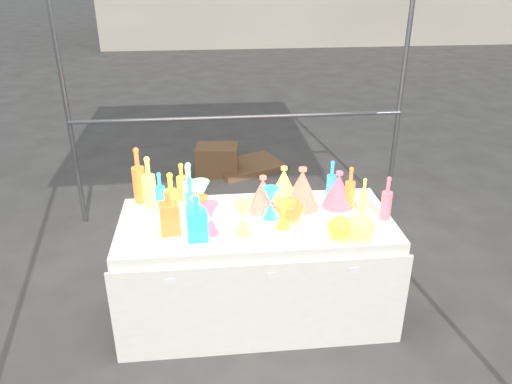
{
  "coord_description": "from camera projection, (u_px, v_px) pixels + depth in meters",
  "views": [
    {
      "loc": [
        -0.3,
        -2.87,
        2.33
      ],
      "look_at": [
        0.0,
        0.0,
        0.95
      ],
      "focal_mm": 35.0,
      "sensor_mm": 36.0,
      "label": 1
    }
  ],
  "objects": [
    {
      "name": "lampshade_2",
      "position": [
        338.0,
        189.0,
        3.41
      ],
      "size": [
        0.24,
        0.24,
        0.26
      ],
      "primitive_type": null,
      "rotation": [
        0.0,
        0.0,
        -0.11
      ],
      "color": "#2020BA",
      "rests_on": "display_table"
    },
    {
      "name": "cardboard_box_closed",
      "position": [
        217.0,
        160.0,
        5.77
      ],
      "size": [
        0.51,
        0.4,
        0.35
      ],
      "primitive_type": "cube",
      "rotation": [
        0.0,
        0.0,
        -0.11
      ],
      "color": "olive",
      "rests_on": "ground"
    },
    {
      "name": "bottle_9",
      "position": [
        350.0,
        188.0,
        3.38
      ],
      "size": [
        0.07,
        0.07,
        0.3
      ],
      "primitive_type": null,
      "rotation": [
        0.0,
        0.0,
        0.08
      ],
      "color": "orange",
      "rests_on": "display_table"
    },
    {
      "name": "bottle_1",
      "position": [
        160.0,
        192.0,
        3.32
      ],
      "size": [
        0.09,
        0.09,
        0.29
      ],
      "primitive_type": null,
      "rotation": [
        0.0,
        0.0,
        0.33
      ],
      "color": "#177F2D",
      "rests_on": "display_table"
    },
    {
      "name": "hourglass_1",
      "position": [
        211.0,
        218.0,
        3.08
      ],
      "size": [
        0.12,
        0.12,
        0.21
      ],
      "primitive_type": null,
      "rotation": [
        0.0,
        0.0,
        -0.11
      ],
      "color": "#2020BA",
      "rests_on": "display_table"
    },
    {
      "name": "display_table",
      "position": [
        256.0,
        268.0,
        3.44
      ],
      "size": [
        1.84,
        0.83,
        0.75
      ],
      "color": "white",
      "rests_on": "ground"
    },
    {
      "name": "lampshade_1",
      "position": [
        302.0,
        188.0,
        3.39
      ],
      "size": [
        0.29,
        0.29,
        0.29
      ],
      "primitive_type": null,
      "rotation": [
        0.0,
        0.0,
        -0.2
      ],
      "color": "yellow",
      "rests_on": "display_table"
    },
    {
      "name": "bottle_0",
      "position": [
        182.0,
        182.0,
        3.49
      ],
      "size": [
        0.08,
        0.08,
        0.28
      ],
      "primitive_type": null,
      "rotation": [
        0.0,
        0.0,
        0.07
      ],
      "color": "red",
      "rests_on": "display_table"
    },
    {
      "name": "hourglass_5",
      "position": [
        271.0,
        203.0,
        3.26
      ],
      "size": [
        0.12,
        0.12,
        0.22
      ],
      "primitive_type": null,
      "rotation": [
        0.0,
        0.0,
        -0.15
      ],
      "color": "#177F2D",
      "rests_on": "display_table"
    },
    {
      "name": "globe_1",
      "position": [
        360.0,
        228.0,
        3.04
      ],
      "size": [
        0.23,
        0.23,
        0.14
      ],
      "primitive_type": null,
      "rotation": [
        0.0,
        0.0,
        -0.37
      ],
      "color": "#137677",
      "rests_on": "display_table"
    },
    {
      "name": "hourglass_3",
      "position": [
        201.0,
        198.0,
        3.29
      ],
      "size": [
        0.15,
        0.15,
        0.25
      ],
      "primitive_type": null,
      "rotation": [
        0.0,
        0.0,
        -0.31
      ],
      "color": "#D82B81",
      "rests_on": "display_table"
    },
    {
      "name": "hourglass_4",
      "position": [
        283.0,
        214.0,
        3.15
      ],
      "size": [
        0.1,
        0.1,
        0.19
      ],
      "primitive_type": null,
      "rotation": [
        0.0,
        0.0,
        0.0
      ],
      "color": "red",
      "rests_on": "display_table"
    },
    {
      "name": "hourglass_0",
      "position": [
        200.0,
        214.0,
        3.11
      ],
      "size": [
        0.14,
        0.14,
        0.23
      ],
      "primitive_type": null,
      "rotation": [
        0.0,
        0.0,
        0.33
      ],
      "color": "orange",
      "rests_on": "display_table"
    },
    {
      "name": "bottle_3",
      "position": [
        188.0,
        184.0,
        3.45
      ],
      "size": [
        0.08,
        0.08,
        0.28
      ],
      "primitive_type": null,
      "rotation": [
        0.0,
        0.0,
        -0.08
      ],
      "color": "#2020BA",
      "rests_on": "display_table"
    },
    {
      "name": "ground",
      "position": [
        256.0,
        310.0,
        3.61
      ],
      "size": [
        80.0,
        80.0,
        0.0
      ],
      "primitive_type": "plane",
      "color": "#5D5A56",
      "rests_on": "ground"
    },
    {
      "name": "bottle_5",
      "position": [
        189.0,
        190.0,
        3.23
      ],
      "size": [
        0.11,
        0.11,
        0.39
      ],
      "primitive_type": null,
      "rotation": [
        0.0,
        0.0,
        -0.37
      ],
      "color": "#D82B81",
      "rests_on": "display_table"
    },
    {
      "name": "bottle_11",
      "position": [
        364.0,
        195.0,
        3.33
      ],
      "size": [
        0.06,
        0.06,
        0.25
      ],
      "primitive_type": null,
      "rotation": [
        0.0,
        0.0,
        -0.14
      ],
      "color": "#137677",
      "rests_on": "display_table"
    },
    {
      "name": "bottle_4",
      "position": [
        149.0,
        182.0,
        3.37
      ],
      "size": [
        0.12,
        0.12,
        0.37
      ],
      "primitive_type": null,
      "rotation": [
        0.0,
        0.0,
        -0.4
      ],
      "color": "#137677",
      "rests_on": "display_table"
    },
    {
      "name": "bottle_10",
      "position": [
        387.0,
        198.0,
        3.23
      ],
      "size": [
        0.08,
        0.08,
        0.3
      ],
      "primitive_type": null,
      "rotation": [
        0.0,
        0.0,
        -0.29
      ],
      "color": "#2020BA",
      "rests_on": "display_table"
    },
    {
      "name": "lampshade_0",
      "position": [
        263.0,
        193.0,
        3.36
      ],
      "size": [
        0.27,
        0.27,
        0.25
      ],
      "primitive_type": null,
      "rotation": [
        0.0,
        0.0,
        0.36
      ],
      "color": "yellow",
      "rests_on": "display_table"
    },
    {
      "name": "cardboard_box_flat",
      "position": [
        248.0,
        166.0,
        5.97
      ],
      "size": [
        0.96,
        0.84,
        0.07
      ],
      "primitive_type": "cube",
      "rotation": [
        0.0,
        0.0,
        0.41
      ],
      "color": "olive",
      "rests_on": "ground"
    },
    {
      "name": "globe_2",
      "position": [
        290.0,
        210.0,
        3.26
      ],
      "size": [
        0.23,
        0.23,
        0.14
      ],
      "primitive_type": null,
      "rotation": [
        0.0,
        0.0,
        -0.35
      ],
      "color": "orange",
      "rests_on": "display_table"
    },
    {
      "name": "bottle_6",
      "position": [
        171.0,
        196.0,
        3.22
      ],
      "size": [
        0.1,
        0.1,
        0.33
      ],
      "primitive_type": null,
      "rotation": [
        0.0,
        0.0,
        0.26
      ],
      "color": "red",
      "rests_on": "display_table"
    },
    {
      "name": "bottle_8",
      "position": [
        331.0,
        181.0,
        3.47
      ],
      "size": [
        0.08,
        0.08,
        0.3
      ],
      "primitive_type": null,
      "rotation": [
        0.0,
        0.0,
        0.15
      ],
      "color": "#177F2D",
      "rests_on": "display_table"
    },
    {
      "name": "decanter_1",
      "position": [
        169.0,
        212.0,
        3.07
      ],
      "size": [
        0.14,
        0.14,
        0.29
      ],
      "primitive_type": null,
      "rotation": [
        0.0,
        0.0,
        0.16
      ],
      "color": "orange",
      "rests_on": "display_table"
    },
    {
      "name": "decanter_2",
      "position": [
        197.0,
        217.0,
        3.01
      ],
      "size": [
        0.13,
        0.13,
        0.29
      ],
      "primitive_type": null,
      "rotation": [
        0.0,
        0.0,
        0.05
      ],
      "color": "#177F2D",
      "rests_on": "display_table"
    },
    {
      "name": "lampshade_3",
      "position": [
        284.0,
        183.0,
        3.5
      ],
      "size": [
        0.25,
        0.25,
        0.25
      ],
      "primitive_type": null,
      "rotation": [
        0.0,
        0.0,
        -0.2
      ],
      "color": "#137677",
      "rests_on": "display_table"
    },
    {
      "name": "globe_0",
      "position": [
        340.0,
        229.0,
        3.05
      ],
      "size": [
        0.18,
        0.18,
        0.13
      ],
      "primitive_type": null,
      "rotation": [
        0.0,
        0.0,
        0.13
      ],
      "color": "red",
      "rests_on": "display_table"
    },
    {
      "name": "hourglass_2",
      "position": [
        243.0,
        218.0,
        3.07
      ],
      "size": [
        0.14,
        0.14,
        0.22
      ],
      "primitive_type": null,
      "rotation": [
        0.0,
        0.0,
        -0.35
      ],
      "color": "#137677",
      "rests_on": "display_table"
    },
    {
      "name": "bottle_2",
      "position": [
        138.0,
        175.0,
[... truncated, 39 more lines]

